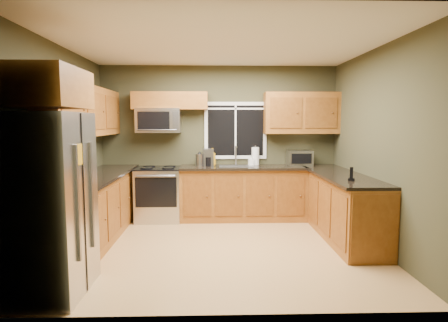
{
  "coord_description": "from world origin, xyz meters",
  "views": [
    {
      "loc": [
        -0.1,
        -4.96,
        1.71
      ],
      "look_at": [
        0.05,
        0.35,
        1.15
      ],
      "focal_mm": 30.0,
      "sensor_mm": 36.0,
      "label": 1
    }
  ],
  "objects_px": {
    "toaster_oven": "(300,158)",
    "coffee_maker": "(208,158)",
    "paper_towel_roll": "(255,156)",
    "soap_bottle_a": "(213,157)",
    "soap_bottle_c": "(205,161)",
    "refrigerator": "(47,204)",
    "range": "(159,193)",
    "microwave": "(159,121)",
    "kettle": "(200,159)",
    "cordless_phone": "(351,177)",
    "soap_bottle_b": "(251,160)"
  },
  "relations": [
    {
      "from": "toaster_oven",
      "to": "coffee_maker",
      "type": "xyz_separation_m",
      "value": [
        -1.62,
        -0.04,
        0.01
      ]
    },
    {
      "from": "paper_towel_roll",
      "to": "soap_bottle_a",
      "type": "bearing_deg",
      "value": -172.38
    },
    {
      "from": "paper_towel_roll",
      "to": "soap_bottle_c",
      "type": "height_order",
      "value": "paper_towel_roll"
    },
    {
      "from": "refrigerator",
      "to": "range",
      "type": "xyz_separation_m",
      "value": [
        0.69,
        2.77,
        -0.43
      ]
    },
    {
      "from": "microwave",
      "to": "toaster_oven",
      "type": "xyz_separation_m",
      "value": [
        2.48,
        0.0,
        -0.66
      ]
    },
    {
      "from": "kettle",
      "to": "toaster_oven",
      "type": "bearing_deg",
      "value": 2.2
    },
    {
      "from": "range",
      "to": "kettle",
      "type": "height_order",
      "value": "kettle"
    },
    {
      "from": "microwave",
      "to": "soap_bottle_a",
      "type": "bearing_deg",
      "value": -1.73
    },
    {
      "from": "kettle",
      "to": "paper_towel_roll",
      "type": "distance_m",
      "value": 1.0
    },
    {
      "from": "microwave",
      "to": "cordless_phone",
      "type": "distance_m",
      "value": 3.36
    },
    {
      "from": "soap_bottle_b",
      "to": "cordless_phone",
      "type": "bearing_deg",
      "value": -57.15
    },
    {
      "from": "cordless_phone",
      "to": "soap_bottle_a",
      "type": "bearing_deg",
      "value": 136.16
    },
    {
      "from": "refrigerator",
      "to": "kettle",
      "type": "distance_m",
      "value": 3.17
    },
    {
      "from": "microwave",
      "to": "kettle",
      "type": "height_order",
      "value": "microwave"
    },
    {
      "from": "coffee_maker",
      "to": "kettle",
      "type": "height_order",
      "value": "coffee_maker"
    },
    {
      "from": "toaster_oven",
      "to": "range",
      "type": "bearing_deg",
      "value": -176.81
    },
    {
      "from": "range",
      "to": "toaster_oven",
      "type": "distance_m",
      "value": 2.56
    },
    {
      "from": "range",
      "to": "cordless_phone",
      "type": "xyz_separation_m",
      "value": [
        2.75,
        -1.64,
        0.53
      ]
    },
    {
      "from": "kettle",
      "to": "soap_bottle_c",
      "type": "distance_m",
      "value": 0.15
    },
    {
      "from": "paper_towel_roll",
      "to": "cordless_phone",
      "type": "bearing_deg",
      "value": -60.36
    },
    {
      "from": "soap_bottle_b",
      "to": "soap_bottle_a",
      "type": "bearing_deg",
      "value": -178.38
    },
    {
      "from": "microwave",
      "to": "paper_towel_roll",
      "type": "bearing_deg",
      "value": 2.5
    },
    {
      "from": "coffee_maker",
      "to": "soap_bottle_a",
      "type": "xyz_separation_m",
      "value": [
        0.08,
        0.01,
        0.01
      ]
    },
    {
      "from": "coffee_maker",
      "to": "kettle",
      "type": "xyz_separation_m",
      "value": [
        -0.15,
        -0.03,
        -0.02
      ]
    },
    {
      "from": "toaster_oven",
      "to": "cordless_phone",
      "type": "distance_m",
      "value": 1.8
    },
    {
      "from": "toaster_oven",
      "to": "cordless_phone",
      "type": "height_order",
      "value": "toaster_oven"
    },
    {
      "from": "coffee_maker",
      "to": "soap_bottle_b",
      "type": "distance_m",
      "value": 0.76
    },
    {
      "from": "soap_bottle_b",
      "to": "coffee_maker",
      "type": "bearing_deg",
      "value": -178.14
    },
    {
      "from": "range",
      "to": "coffee_maker",
      "type": "xyz_separation_m",
      "value": [
        0.86,
        0.1,
        0.61
      ]
    },
    {
      "from": "range",
      "to": "soap_bottle_b",
      "type": "relative_size",
      "value": 5.38
    },
    {
      "from": "soap_bottle_a",
      "to": "range",
      "type": "bearing_deg",
      "value": -173.41
    },
    {
      "from": "kettle",
      "to": "soap_bottle_a",
      "type": "bearing_deg",
      "value": 9.52
    },
    {
      "from": "microwave",
      "to": "soap_bottle_c",
      "type": "distance_m",
      "value": 1.07
    },
    {
      "from": "soap_bottle_a",
      "to": "soap_bottle_b",
      "type": "distance_m",
      "value": 0.68
    },
    {
      "from": "toaster_oven",
      "to": "soap_bottle_a",
      "type": "relative_size",
      "value": 1.41
    },
    {
      "from": "refrigerator",
      "to": "microwave",
      "type": "height_order",
      "value": "microwave"
    },
    {
      "from": "toaster_oven",
      "to": "microwave",
      "type": "bearing_deg",
      "value": -179.95
    },
    {
      "from": "toaster_oven",
      "to": "kettle",
      "type": "distance_m",
      "value": 1.77
    },
    {
      "from": "range",
      "to": "coffee_maker",
      "type": "height_order",
      "value": "coffee_maker"
    },
    {
      "from": "toaster_oven",
      "to": "coffee_maker",
      "type": "relative_size",
      "value": 1.46
    },
    {
      "from": "refrigerator",
      "to": "soap_bottle_c",
      "type": "distance_m",
      "value": 3.3
    },
    {
      "from": "coffee_maker",
      "to": "soap_bottle_a",
      "type": "distance_m",
      "value": 0.08
    },
    {
      "from": "toaster_oven",
      "to": "paper_towel_roll",
      "type": "height_order",
      "value": "paper_towel_roll"
    },
    {
      "from": "refrigerator",
      "to": "soap_bottle_a",
      "type": "distance_m",
      "value": 3.31
    },
    {
      "from": "paper_towel_roll",
      "to": "toaster_oven",
      "type": "bearing_deg",
      "value": -5.28
    },
    {
      "from": "range",
      "to": "soap_bottle_a",
      "type": "distance_m",
      "value": 1.13
    },
    {
      "from": "kettle",
      "to": "microwave",
      "type": "bearing_deg",
      "value": 174.68
    },
    {
      "from": "soap_bottle_b",
      "to": "soap_bottle_c",
      "type": "xyz_separation_m",
      "value": [
        -0.81,
        0.05,
        -0.01
      ]
    },
    {
      "from": "microwave",
      "to": "toaster_oven",
      "type": "distance_m",
      "value": 2.57
    },
    {
      "from": "microwave",
      "to": "soap_bottle_b",
      "type": "bearing_deg",
      "value": -0.32
    }
  ]
}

